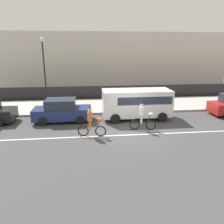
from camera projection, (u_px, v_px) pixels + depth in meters
name	position (u px, v px, depth m)	size (l,w,h in m)	color
ground_plane	(132.00, 132.00, 13.86)	(80.00, 80.00, 0.00)	#424244
road_centre_line	(133.00, 135.00, 13.38)	(36.00, 0.14, 0.01)	beige
sidewalk_curb	(118.00, 105.00, 20.04)	(60.00, 5.00, 0.15)	#ADAAA3
fence_line	(114.00, 92.00, 22.63)	(40.00, 0.08, 1.40)	black
building_backdrop	(113.00, 60.00, 30.14)	(28.00, 8.00, 6.98)	beige
parade_cyclist_orange	(92.00, 123.00, 12.94)	(1.71, 0.52, 1.92)	black
parade_cyclist_zebra	(143.00, 117.00, 13.99)	(1.71, 0.52, 1.92)	black
parked_van_white	(137.00, 102.00, 16.17)	(5.00, 2.22, 2.18)	white
parked_car_navy	(62.00, 111.00, 15.69)	(4.10, 1.92, 1.64)	navy
street_lamp_post	(44.00, 61.00, 19.34)	(0.36, 0.36, 5.86)	black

